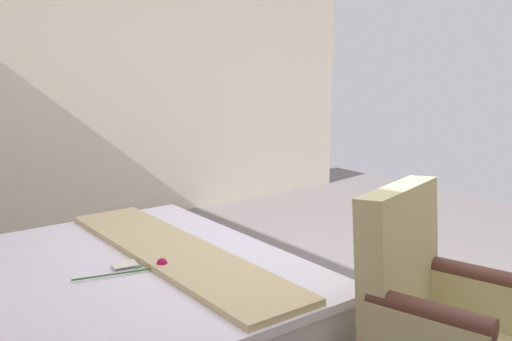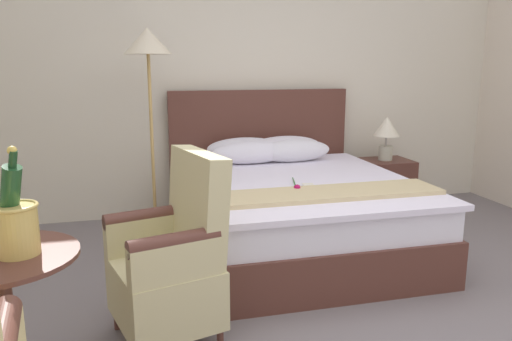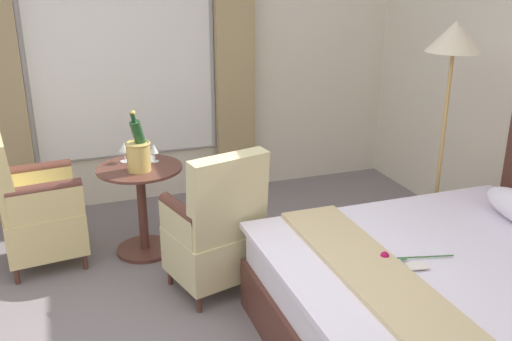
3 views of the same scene
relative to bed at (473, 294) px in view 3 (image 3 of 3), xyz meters
name	(u,v)px [view 3 (image 3 of 3)]	position (x,y,z in m)	size (l,w,h in m)	color
wall_window_side	(121,49)	(-2.92, -1.55, 1.08)	(0.27, 5.38, 2.86)	silver
bed	(473,294)	(0.00, 0.00, 0.00)	(1.78, 2.16, 1.22)	#573026
floor_lamp_brass	(452,56)	(-1.07, 0.51, 1.18)	(0.39, 0.39, 1.76)	tan
side_table_round	(142,205)	(-1.80, -1.61, 0.05)	(0.64, 0.64, 0.70)	#573026
champagne_bucket	(138,152)	(-1.73, -1.62, 0.50)	(0.19, 0.19, 0.46)	tan
wine_glass_near_bucket	(154,150)	(-1.88, -1.48, 0.45)	(0.07, 0.07, 0.14)	white
wine_glass_near_edge	(124,148)	(-1.96, -1.69, 0.47)	(0.08, 0.08, 0.15)	white
snack_plate	(143,158)	(-1.97, -1.56, 0.37)	(0.20, 0.20, 0.04)	white
armchair_by_window	(217,232)	(-1.07, -1.22, 0.10)	(0.65, 0.67, 1.03)	#573026
armchair_facing_bed	(34,210)	(-1.88, -2.38, 0.09)	(0.62, 0.64, 1.02)	#573026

